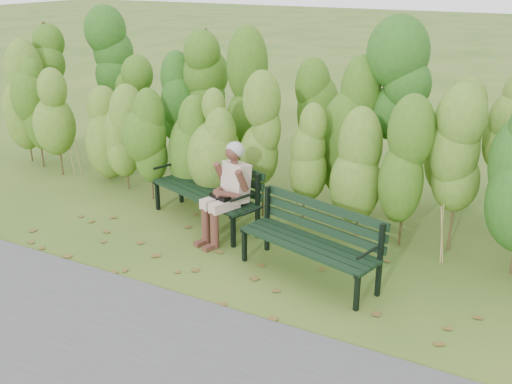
% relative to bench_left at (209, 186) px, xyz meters
% --- Properties ---
extents(ground, '(80.00, 80.00, 0.00)m').
position_rel_bench_left_xyz_m(ground, '(0.95, -0.83, -0.50)').
color(ground, '#355C1C').
extents(footpath, '(60.00, 2.50, 0.01)m').
position_rel_bench_left_xyz_m(footpath, '(0.95, -3.03, -0.49)').
color(footpath, '#474749').
rests_on(footpath, ground).
extents(hedge_band, '(11.04, 1.67, 2.42)m').
position_rel_bench_left_xyz_m(hedge_band, '(0.95, 1.03, 0.76)').
color(hedge_band, '#47381E').
rests_on(hedge_band, ground).
extents(leaf_litter, '(5.49, 2.20, 0.01)m').
position_rel_bench_left_xyz_m(leaf_litter, '(0.80, -0.90, -0.50)').
color(leaf_litter, brown).
rests_on(leaf_litter, ground).
extents(bench_left, '(1.78, 1.06, 0.85)m').
position_rel_bench_left_xyz_m(bench_left, '(0.00, 0.00, 0.00)').
color(bench_left, black).
rests_on(bench_left, ground).
extents(bench_right, '(1.71, 0.93, 0.81)m').
position_rel_bench_left_xyz_m(bench_right, '(1.79, -0.71, -0.02)').
color(bench_right, black).
rests_on(bench_right, ground).
extents(seated_woman, '(0.55, 0.77, 1.24)m').
position_rel_bench_left_xyz_m(seated_woman, '(0.50, -0.35, 0.20)').
color(seated_woman, '#C2A996').
rests_on(seated_woman, ground).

